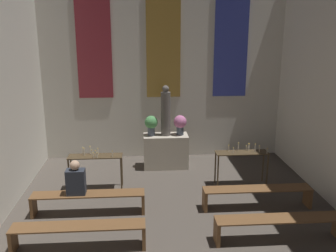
{
  "coord_description": "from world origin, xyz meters",
  "views": [
    {
      "loc": [
        -0.63,
        -1.19,
        3.59
      ],
      "look_at": [
        0.0,
        7.31,
        1.33
      ],
      "focal_mm": 40.0,
      "sensor_mm": 36.0,
      "label": 1
    }
  ],
  "objects_px": {
    "pew_third_left": "(79,231)",
    "flower_vase_left": "(151,124)",
    "statue": "(166,112)",
    "flower_vase_right": "(180,123)",
    "candle_rack_right": "(242,157)",
    "pew_back_right": "(257,193)",
    "candle_rack_left": "(95,161)",
    "pew_third_right": "(279,223)",
    "pew_back_left": "(88,198)",
    "altar": "(166,151)",
    "person_seated": "(76,180)"
  },
  "relations": [
    {
      "from": "flower_vase_right",
      "to": "pew_third_left",
      "type": "height_order",
      "value": "flower_vase_right"
    },
    {
      "from": "candle_rack_right",
      "to": "pew_back_right",
      "type": "bearing_deg",
      "value": -89.28
    },
    {
      "from": "pew_back_left",
      "to": "pew_back_right",
      "type": "height_order",
      "value": "same"
    },
    {
      "from": "flower_vase_left",
      "to": "pew_back_right",
      "type": "distance_m",
      "value": 3.33
    },
    {
      "from": "flower_vase_left",
      "to": "person_seated",
      "type": "bearing_deg",
      "value": -122.04
    },
    {
      "from": "flower_vase_right",
      "to": "candle_rack_right",
      "type": "height_order",
      "value": "flower_vase_right"
    },
    {
      "from": "statue",
      "to": "pew_back_left",
      "type": "height_order",
      "value": "statue"
    },
    {
      "from": "statue",
      "to": "candle_rack_left",
      "type": "bearing_deg",
      "value": -142.64
    },
    {
      "from": "pew_back_right",
      "to": "statue",
      "type": "bearing_deg",
      "value": 124.51
    },
    {
      "from": "candle_rack_left",
      "to": "pew_third_left",
      "type": "bearing_deg",
      "value": -90.46
    },
    {
      "from": "flower_vase_left",
      "to": "pew_third_right",
      "type": "height_order",
      "value": "flower_vase_left"
    },
    {
      "from": "statue",
      "to": "flower_vase_right",
      "type": "xyz_separation_m",
      "value": [
        0.37,
        0.0,
        -0.3
      ]
    },
    {
      "from": "flower_vase_right",
      "to": "pew_back_right",
      "type": "xyz_separation_m",
      "value": [
        1.32,
        -2.46,
        -0.86
      ]
    },
    {
      "from": "pew_back_left",
      "to": "flower_vase_right",
      "type": "bearing_deg",
      "value": 49.99
    },
    {
      "from": "altar",
      "to": "statue",
      "type": "bearing_deg",
      "value": 0.0
    },
    {
      "from": "flower_vase_left",
      "to": "pew_back_left",
      "type": "xyz_separation_m",
      "value": [
        -1.32,
        -2.46,
        -0.86
      ]
    },
    {
      "from": "statue",
      "to": "candle_rack_right",
      "type": "distance_m",
      "value": 2.26
    },
    {
      "from": "flower_vase_right",
      "to": "person_seated",
      "type": "relative_size",
      "value": 0.75
    },
    {
      "from": "pew_back_right",
      "to": "candle_rack_left",
      "type": "bearing_deg",
      "value": 160.62
    },
    {
      "from": "flower_vase_left",
      "to": "candle_rack_right",
      "type": "xyz_separation_m",
      "value": [
        2.05,
        -1.28,
        -0.51
      ]
    },
    {
      "from": "altar",
      "to": "flower_vase_left",
      "type": "distance_m",
      "value": 0.83
    },
    {
      "from": "flower_vase_right",
      "to": "person_seated",
      "type": "distance_m",
      "value": 3.39
    },
    {
      "from": "statue",
      "to": "flower_vase_left",
      "type": "relative_size",
      "value": 2.51
    },
    {
      "from": "flower_vase_right",
      "to": "pew_third_right",
      "type": "distance_m",
      "value": 4.01
    },
    {
      "from": "statue",
      "to": "pew_back_left",
      "type": "bearing_deg",
      "value": -124.51
    },
    {
      "from": "flower_vase_right",
      "to": "statue",
      "type": "bearing_deg",
      "value": 180.0
    },
    {
      "from": "pew_third_right",
      "to": "pew_back_right",
      "type": "relative_size",
      "value": 1.0
    },
    {
      "from": "altar",
      "to": "pew_third_right",
      "type": "bearing_deg",
      "value": -65.32
    },
    {
      "from": "pew_third_left",
      "to": "candle_rack_right",
      "type": "bearing_deg",
      "value": 35.55
    },
    {
      "from": "flower_vase_left",
      "to": "pew_third_left",
      "type": "distance_m",
      "value": 4.01
    },
    {
      "from": "flower_vase_right",
      "to": "candle_rack_right",
      "type": "distance_m",
      "value": 1.89
    },
    {
      "from": "pew_third_right",
      "to": "pew_back_left",
      "type": "height_order",
      "value": "same"
    },
    {
      "from": "flower_vase_left",
      "to": "candle_rack_right",
      "type": "height_order",
      "value": "flower_vase_left"
    },
    {
      "from": "candle_rack_right",
      "to": "person_seated",
      "type": "distance_m",
      "value": 3.78
    },
    {
      "from": "altar",
      "to": "candle_rack_left",
      "type": "bearing_deg",
      "value": -142.64
    },
    {
      "from": "candle_rack_left",
      "to": "candle_rack_right",
      "type": "height_order",
      "value": "candle_rack_right"
    },
    {
      "from": "flower_vase_left",
      "to": "pew_third_left",
      "type": "relative_size",
      "value": 0.23
    },
    {
      "from": "altar",
      "to": "candle_rack_left",
      "type": "distance_m",
      "value": 2.12
    },
    {
      "from": "pew_third_left",
      "to": "person_seated",
      "type": "xyz_separation_m",
      "value": [
        -0.22,
        1.22,
        0.41
      ]
    },
    {
      "from": "altar",
      "to": "pew_back_right",
      "type": "distance_m",
      "value": 2.99
    },
    {
      "from": "flower_vase_right",
      "to": "candle_rack_left",
      "type": "relative_size",
      "value": 0.43
    },
    {
      "from": "altar",
      "to": "statue",
      "type": "relative_size",
      "value": 0.89
    },
    {
      "from": "flower_vase_right",
      "to": "pew_back_right",
      "type": "bearing_deg",
      "value": -61.82
    },
    {
      "from": "statue",
      "to": "pew_back_right",
      "type": "distance_m",
      "value": 3.2
    },
    {
      "from": "candle_rack_left",
      "to": "statue",
      "type": "bearing_deg",
      "value": 37.36
    },
    {
      "from": "flower_vase_right",
      "to": "pew_third_left",
      "type": "distance_m",
      "value": 4.31
    },
    {
      "from": "person_seated",
      "to": "candle_rack_right",
      "type": "bearing_deg",
      "value": 18.28
    },
    {
      "from": "pew_third_left",
      "to": "flower_vase_left",
      "type": "bearing_deg",
      "value": 70.3
    },
    {
      "from": "altar",
      "to": "pew_third_right",
      "type": "distance_m",
      "value": 4.06
    },
    {
      "from": "flower_vase_right",
      "to": "pew_back_right",
      "type": "distance_m",
      "value": 2.92
    }
  ]
}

